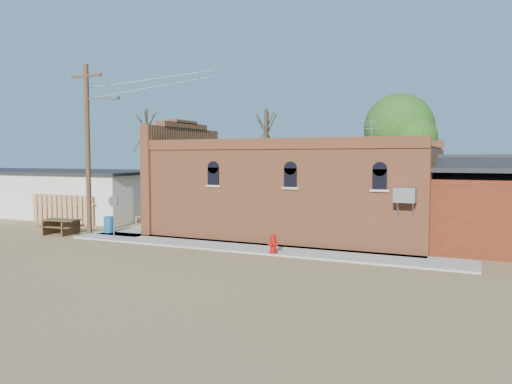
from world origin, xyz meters
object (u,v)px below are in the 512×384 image
at_px(brick_bar, 290,191).
at_px(trash_barrel, 109,224).
at_px(fire_hydrant, 273,244).
at_px(stop_sign, 113,205).
at_px(picnic_table, 61,224).
at_px(utility_pole, 88,145).

bearing_deg(brick_bar, trash_barrel, -157.02).
relative_size(fire_hydrant, stop_sign, 0.38).
bearing_deg(picnic_table, fire_hydrant, -9.81).
relative_size(stop_sign, picnic_table, 1.03).
relative_size(brick_bar, trash_barrel, 19.09).
bearing_deg(fire_hydrant, utility_pole, 168.76).
relative_size(brick_bar, picnic_table, 7.72).
bearing_deg(picnic_table, brick_bar, 16.64).
bearing_deg(stop_sign, picnic_table, -166.71).
xyz_separation_m(brick_bar, trash_barrel, (-8.94, -3.79, -1.83)).
bearing_deg(trash_barrel, fire_hydrant, -9.43).
distance_m(fire_hydrant, trash_barrel, 10.42).
height_order(fire_hydrant, stop_sign, stop_sign).
height_order(utility_pole, stop_sign, utility_pole).
relative_size(utility_pole, fire_hydrant, 10.89).
xyz_separation_m(brick_bar, fire_hydrant, (1.33, -5.50, -1.85)).
distance_m(trash_barrel, picnic_table, 2.51).
bearing_deg(utility_pole, trash_barrel, 30.72).
height_order(utility_pole, fire_hydrant, utility_pole).
bearing_deg(stop_sign, utility_pole, 175.89).
distance_m(fire_hydrant, stop_sign, 8.59).
height_order(brick_bar, utility_pole, utility_pole).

